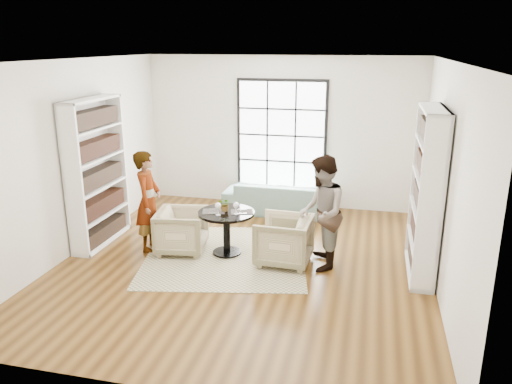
% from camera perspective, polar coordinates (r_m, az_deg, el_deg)
% --- Properties ---
extents(ground, '(6.00, 6.00, 0.00)m').
position_cam_1_polar(ground, '(7.70, -1.30, -8.11)').
color(ground, brown).
extents(room_shell, '(6.00, 6.01, 6.00)m').
position_cam_1_polar(room_shell, '(7.77, -0.36, 1.99)').
color(room_shell, silver).
rests_on(room_shell, ground).
extents(rug, '(2.89, 2.89, 0.01)m').
position_cam_1_polar(rug, '(7.96, -3.55, -7.23)').
color(rug, '#BAB18B').
rests_on(rug, ground).
extents(pedestal_table, '(0.88, 0.88, 0.71)m').
position_cam_1_polar(pedestal_table, '(7.84, -3.38, -3.60)').
color(pedestal_table, black).
rests_on(pedestal_table, ground).
extents(sofa, '(2.12, 0.85, 0.62)m').
position_cam_1_polar(sofa, '(9.81, 2.61, -0.62)').
color(sofa, gray).
rests_on(sofa, ground).
extents(armchair_left, '(0.88, 0.86, 0.70)m').
position_cam_1_polar(armchair_left, '(8.05, -8.47, -4.42)').
color(armchair_left, tan).
rests_on(armchair_left, ground).
extents(armchair_right, '(0.84, 0.82, 0.74)m').
position_cam_1_polar(armchair_right, '(7.57, 3.18, -5.54)').
color(armchair_right, '#C4AC8C').
rests_on(armchair_right, ground).
extents(person_left, '(0.47, 0.64, 1.62)m').
position_cam_1_polar(person_left, '(8.12, -12.22, -1.02)').
color(person_left, gray).
rests_on(person_left, ground).
extents(person_right, '(0.75, 0.91, 1.70)m').
position_cam_1_polar(person_right, '(7.33, 7.48, -2.40)').
color(person_right, gray).
rests_on(person_right, ground).
extents(placemat_left, '(0.40, 0.35, 0.01)m').
position_cam_1_polar(placemat_left, '(7.79, -4.87, -2.22)').
color(placemat_left, '#282523').
rests_on(placemat_left, pedestal_table).
extents(placemat_right, '(0.40, 0.35, 0.01)m').
position_cam_1_polar(placemat_right, '(7.75, -1.63, -2.27)').
color(placemat_right, '#282523').
rests_on(placemat_right, pedestal_table).
extents(cutlery_left, '(0.20, 0.25, 0.01)m').
position_cam_1_polar(cutlery_left, '(7.79, -4.87, -2.18)').
color(cutlery_left, silver).
rests_on(cutlery_left, placemat_left).
extents(cutlery_right, '(0.20, 0.25, 0.01)m').
position_cam_1_polar(cutlery_right, '(7.75, -1.63, -2.22)').
color(cutlery_right, silver).
rests_on(cutlery_right, placemat_right).
extents(wine_glass_left, '(0.09, 0.09, 0.20)m').
position_cam_1_polar(wine_glass_left, '(7.59, -4.37, -1.61)').
color(wine_glass_left, silver).
rests_on(wine_glass_left, pedestal_table).
extents(wine_glass_right, '(0.09, 0.09, 0.19)m').
position_cam_1_polar(wine_glass_right, '(7.61, -2.30, -1.57)').
color(wine_glass_right, silver).
rests_on(wine_glass_right, pedestal_table).
extents(flower_centerpiece, '(0.24, 0.22, 0.22)m').
position_cam_1_polar(flower_centerpiece, '(7.77, -3.55, -1.44)').
color(flower_centerpiece, gray).
rests_on(flower_centerpiece, pedestal_table).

